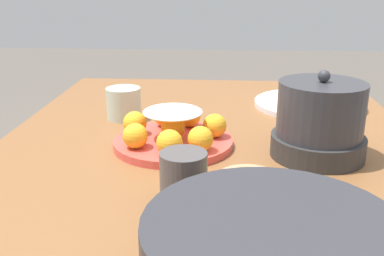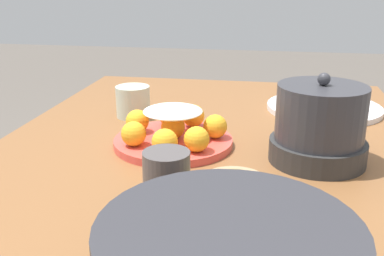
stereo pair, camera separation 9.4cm
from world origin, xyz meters
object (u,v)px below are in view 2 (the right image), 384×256
seafood_platter (323,104)px  cup_far (167,178)px  dining_table (210,188)px  cake_plate (173,132)px  cup_near (133,102)px  sauce_bowl (234,188)px  warming_pot (319,126)px

seafood_platter → cup_far: cup_far is taller
dining_table → cake_plate: (0.01, -0.08, 0.13)m
seafood_platter → cup_near: size_ratio=3.50×
cake_plate → cup_far: cup_far is taller
sauce_bowl → cup_far: size_ratio=1.24×
sauce_bowl → seafood_platter: 0.58m
dining_table → cup_far: cup_far is taller
cake_plate → sauce_bowl: size_ratio=2.36×
seafood_platter → cup_far: 0.65m
cake_plate → seafood_platter: size_ratio=0.84×
cup_near → cup_far: 0.47m
cup_near → sauce_bowl: bearing=36.0°
dining_table → cake_plate: cake_plate is taller
cup_near → warming_pot: (0.22, 0.44, 0.03)m
dining_table → sauce_bowl: size_ratio=11.72×
sauce_bowl → cup_far: 0.11m
cup_near → cup_far: cup_far is taller
cup_far → warming_pot: 0.33m
dining_table → sauce_bowl: sauce_bowl is taller
sauce_bowl → seafood_platter: seafood_platter is taller
seafood_platter → cup_near: 0.51m
dining_table → sauce_bowl: 0.26m
warming_pot → sauce_bowl: bearing=-39.0°
sauce_bowl → seafood_platter: bearing=160.2°
sauce_bowl → cup_near: (-0.40, -0.29, 0.02)m
seafood_platter → dining_table: bearing=-39.6°
cake_plate → cup_near: size_ratio=2.94×
dining_table → cup_far: bearing=-8.1°
dining_table → cup_far: (0.26, -0.04, 0.14)m
cup_near → dining_table: bearing=51.6°
cake_plate → seafood_platter: cake_plate is taller
sauce_bowl → cake_plate: bearing=-145.7°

